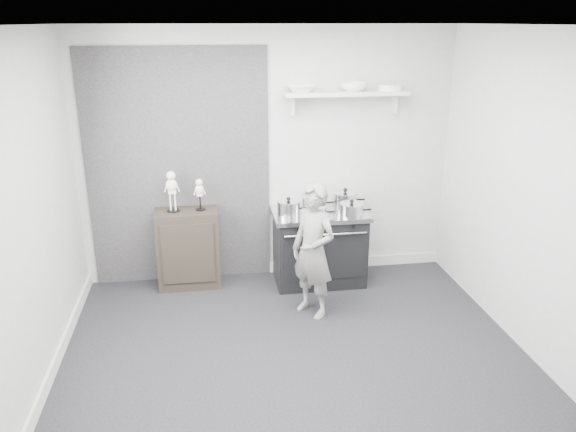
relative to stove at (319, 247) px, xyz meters
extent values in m
plane|color=black|center=(-0.51, -1.48, -0.41)|extent=(4.00, 4.00, 0.00)
cube|color=#AFAFAC|center=(-0.51, 0.32, 0.94)|extent=(4.00, 0.02, 2.70)
cube|color=#AFAFAC|center=(-0.51, -3.28, 0.94)|extent=(4.00, 0.02, 2.70)
cube|color=#AFAFAC|center=(-2.51, -1.48, 0.94)|extent=(0.02, 3.60, 2.70)
cube|color=#AFAFAC|center=(1.49, -1.48, 0.94)|extent=(0.02, 3.60, 2.70)
cube|color=silver|center=(-0.51, -1.48, 2.29)|extent=(4.00, 3.60, 0.02)
cube|color=black|center=(-1.46, 0.31, 0.84)|extent=(1.90, 0.02, 2.50)
cube|color=silver|center=(0.49, 0.30, -0.35)|extent=(2.00, 0.03, 0.12)
cube|color=silver|center=(-2.49, -1.48, -0.35)|extent=(0.03, 3.60, 0.12)
cube|color=silver|center=(0.29, 0.19, 1.61)|extent=(1.30, 0.26, 0.04)
cube|color=silver|center=(-0.26, 0.26, 1.49)|extent=(0.03, 0.12, 0.20)
cube|color=silver|center=(0.84, 0.26, 1.49)|extent=(0.03, 0.12, 0.20)
cube|color=black|center=(0.00, 0.00, -0.03)|extent=(0.95, 0.57, 0.76)
cube|color=silver|center=(0.00, 0.00, 0.38)|extent=(1.00, 0.61, 0.05)
cube|color=black|center=(-0.23, -0.28, -0.01)|extent=(0.40, 0.02, 0.49)
cube|color=black|center=(0.23, -0.28, -0.01)|extent=(0.40, 0.02, 0.49)
cylinder|color=silver|center=(0.00, -0.31, 0.26)|extent=(0.85, 0.02, 0.02)
cylinder|color=black|center=(-0.28, -0.29, 0.33)|extent=(0.04, 0.03, 0.04)
cylinder|color=black|center=(0.00, -0.29, 0.33)|extent=(0.04, 0.03, 0.04)
cylinder|color=black|center=(0.28, -0.29, 0.33)|extent=(0.04, 0.03, 0.04)
cube|color=black|center=(-1.40, 0.13, 0.02)|extent=(0.65, 0.38, 0.85)
imported|color=gray|center=(-0.21, -0.70, 0.25)|extent=(0.55, 0.57, 1.32)
cylinder|color=silver|center=(-0.35, -0.07, 0.47)|extent=(0.23, 0.23, 0.15)
cylinder|color=silver|center=(-0.35, -0.07, 0.56)|extent=(0.24, 0.24, 0.01)
sphere|color=black|center=(-0.35, -0.07, 0.58)|extent=(0.04, 0.04, 0.04)
cylinder|color=black|center=(-0.19, -0.07, 0.47)|extent=(0.10, 0.02, 0.02)
cylinder|color=silver|center=(-0.05, 0.10, 0.47)|extent=(0.27, 0.27, 0.14)
cylinder|color=silver|center=(-0.05, 0.10, 0.54)|extent=(0.28, 0.28, 0.01)
sphere|color=black|center=(-0.05, 0.10, 0.57)|extent=(0.05, 0.05, 0.05)
cylinder|color=black|center=(0.12, 0.10, 0.47)|extent=(0.10, 0.02, 0.02)
cylinder|color=silver|center=(0.30, 0.13, 0.48)|extent=(0.26, 0.26, 0.15)
cylinder|color=silver|center=(0.30, 0.13, 0.56)|extent=(0.27, 0.27, 0.01)
sphere|color=black|center=(0.30, 0.13, 0.59)|extent=(0.05, 0.05, 0.05)
cylinder|color=black|center=(0.47, 0.13, 0.48)|extent=(0.10, 0.02, 0.02)
cylinder|color=silver|center=(0.29, -0.19, 0.46)|extent=(0.24, 0.24, 0.13)
cylinder|color=silver|center=(0.29, -0.19, 0.53)|extent=(0.25, 0.25, 0.01)
sphere|color=black|center=(0.29, -0.19, 0.56)|extent=(0.04, 0.04, 0.04)
cylinder|color=black|center=(0.45, -0.19, 0.46)|extent=(0.10, 0.02, 0.02)
cylinder|color=silver|center=(-0.07, -0.16, 0.45)|extent=(0.21, 0.21, 0.10)
cylinder|color=silver|center=(-0.07, -0.16, 0.51)|extent=(0.21, 0.21, 0.01)
sphere|color=black|center=(-0.07, -0.16, 0.54)|extent=(0.04, 0.04, 0.04)
cylinder|color=black|center=(0.07, -0.16, 0.45)|extent=(0.10, 0.02, 0.02)
imported|color=white|center=(-0.18, 0.19, 1.67)|extent=(0.30, 0.30, 0.07)
imported|color=white|center=(0.37, 0.19, 1.68)|extent=(0.27, 0.27, 0.08)
cylinder|color=white|center=(0.76, 0.19, 1.66)|extent=(0.25, 0.25, 0.06)
camera|label=1|loc=(-1.19, -5.53, 2.32)|focal=35.00mm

